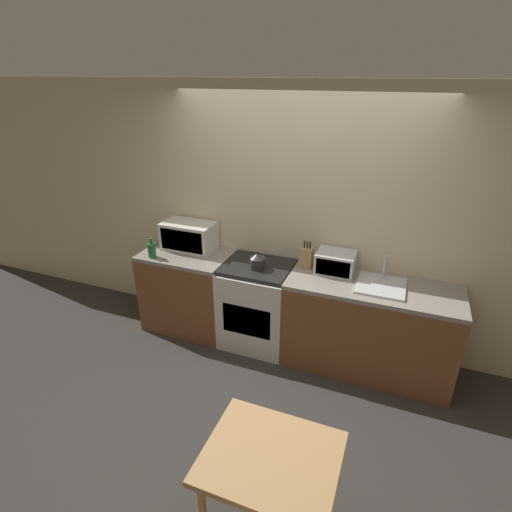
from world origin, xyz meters
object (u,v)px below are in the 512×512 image
kettle (257,261)px  bottle (152,250)px  toaster_oven (336,262)px  dining_table (271,472)px  stove_range (258,304)px  microwave (189,236)px

kettle → bottle: size_ratio=0.86×
toaster_oven → kettle: bearing=-164.9°
dining_table → toaster_oven: bearing=91.9°
kettle → stove_range: bearing=107.9°
microwave → bottle: size_ratio=2.68×
stove_range → bottle: bearing=-169.1°
toaster_oven → bottle: bearing=-169.0°
dining_table → microwave: bearing=129.3°
stove_range → microwave: bearing=171.5°
kettle → bottle: (-1.10, -0.16, 0.00)m
stove_range → bottle: (-1.09, -0.21, 0.53)m
bottle → toaster_oven: (1.83, 0.35, 0.02)m
microwave → bottle: 0.42m
stove_range → microwave: size_ratio=1.62×
stove_range → microwave: microwave is taller
stove_range → dining_table: (0.81, -1.89, 0.19)m
stove_range → kettle: kettle is taller
kettle → microwave: microwave is taller
kettle → dining_table: (0.79, -1.84, -0.34)m
microwave → kettle: bearing=-11.7°
stove_range → dining_table: size_ratio=1.17×
microwave → dining_table: 2.63m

